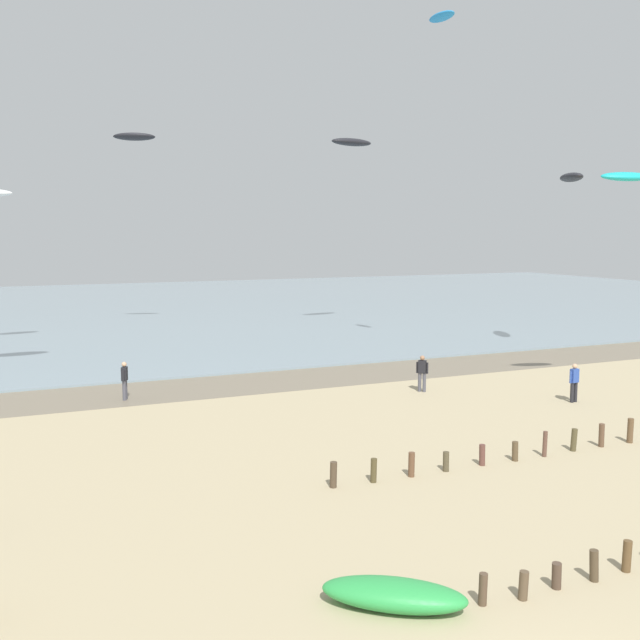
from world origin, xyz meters
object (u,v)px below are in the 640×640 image
person_mid_beach (422,372)px  kite_aloft_3 (134,137)px  kite_aloft_4 (627,177)px  kite_aloft_0 (442,17)px  person_right_flank (574,382)px  person_nearest_camera (125,379)px  kite_aloft_7 (352,142)px  kite_aloft_8 (571,177)px  grounded_kite (394,595)px

person_mid_beach → kite_aloft_3: 30.78m
kite_aloft_3 → kite_aloft_4: kite_aloft_3 is taller
person_mid_beach → kite_aloft_0: size_ratio=0.82×
person_right_flank → person_mid_beach: bearing=137.8°
kite_aloft_4 → person_mid_beach: bearing=167.0°
person_nearest_camera → kite_aloft_3: bearing=78.3°
person_nearest_camera → kite_aloft_3: size_ratio=0.57×
person_nearest_camera → kite_aloft_0: 25.87m
person_nearest_camera → person_mid_beach: size_ratio=1.00×
kite_aloft_0 → kite_aloft_7: bearing=-9.7°
kite_aloft_4 → kite_aloft_7: (-1.59, 24.38, 4.03)m
person_nearest_camera → kite_aloft_4: size_ratio=0.70×
kite_aloft_0 → kite_aloft_3: (-13.43, 19.54, -4.90)m
kite_aloft_3 → kite_aloft_7: size_ratio=0.87×
kite_aloft_3 → kite_aloft_8: 30.40m
person_right_flank → kite_aloft_7: kite_aloft_7 is taller
person_mid_beach → grounded_kite: (-11.03, -16.92, -0.63)m
kite_aloft_7 → person_nearest_camera: bearing=31.1°
kite_aloft_4 → kite_aloft_8: size_ratio=0.76×
person_right_flank → kite_aloft_0: bearing=89.0°
kite_aloft_3 → person_nearest_camera: bearing=-84.8°
person_right_flank → kite_aloft_0: 21.52m
person_right_flank → kite_aloft_3: 36.23m
kite_aloft_7 → grounded_kite: bearing=55.6°
kite_aloft_3 → kite_aloft_8: bearing=-26.9°
person_right_flank → kite_aloft_8: (8.56, 10.09, 9.68)m
kite_aloft_0 → grounded_kite: bearing=140.7°
kite_aloft_8 → person_mid_beach: bearing=138.6°
person_nearest_camera → kite_aloft_7: (19.17, 16.39, 12.94)m
person_nearest_camera → person_mid_beach: 13.51m
person_nearest_camera → kite_aloft_3: kite_aloft_3 is taller
kite_aloft_7 → kite_aloft_8: (7.30, -14.66, -3.26)m
person_right_flank → kite_aloft_4: (2.85, 0.37, 8.92)m
person_mid_beach → kite_aloft_0: kite_aloft_0 is taller
person_nearest_camera → grounded_kite: 20.88m
kite_aloft_4 → kite_aloft_7: bearing=108.6°
grounded_kite → kite_aloft_3: size_ratio=0.97×
kite_aloft_3 → kite_aloft_0: bearing=-38.6°
kite_aloft_8 → kite_aloft_4: bearing=175.7°
person_mid_beach → person_right_flank: (4.96, -4.50, 0.00)m
person_mid_beach → kite_aloft_8: 17.54m
grounded_kite → kite_aloft_0: bearing=-87.5°
kite_aloft_0 → kite_aloft_8: size_ratio=0.65×
grounded_kite → kite_aloft_4: size_ratio=1.20×
kite_aloft_0 → kite_aloft_4: size_ratio=0.86×
kite_aloft_0 → kite_aloft_7: (1.06, 13.30, -5.27)m
person_nearest_camera → grounded_kite: bearing=-84.7°
person_right_flank → kite_aloft_0: (0.21, 11.45, 18.22)m
person_nearest_camera → kite_aloft_8: (26.46, 1.73, 9.68)m
person_nearest_camera → kite_aloft_4: bearing=-21.1°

